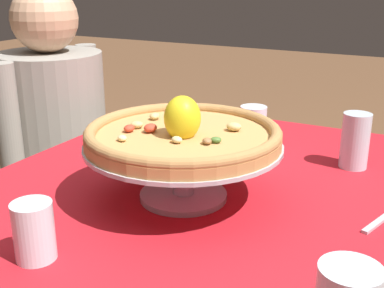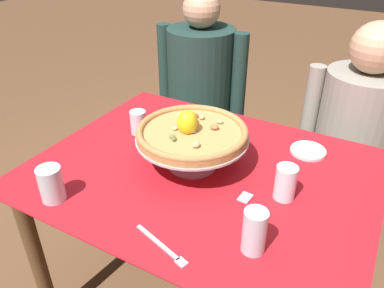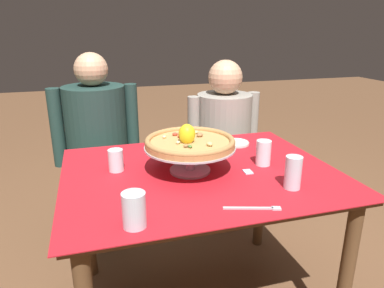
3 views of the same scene
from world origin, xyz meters
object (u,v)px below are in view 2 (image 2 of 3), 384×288
pizza_stand (192,145)px  dinner_fork (163,247)px  water_glass_side_right (285,185)px  diner_left (200,100)px  water_glass_side_left (138,124)px  pizza (192,132)px  side_plate (308,151)px  water_glass_front_left (52,186)px  sugar_packet (245,197)px  diner_right (353,140)px  water_glass_front_right (254,234)px

pizza_stand → dinner_fork: size_ratio=1.99×
water_glass_side_right → diner_left: 1.10m
water_glass_side_left → dinner_fork: 0.67m
pizza → diner_left: bearing=115.9°
pizza → water_glass_side_left: bearing=161.9°
side_plate → water_glass_side_right: bearing=-90.1°
water_glass_side_right → dinner_fork: (-0.22, -0.38, -0.05)m
water_glass_front_left → side_plate: bearing=46.4°
water_glass_front_left → diner_left: diner_left is taller
water_glass_side_right → diner_left: diner_left is taller
pizza_stand → diner_left: bearing=116.0°
dinner_fork → sugar_packet: (0.12, 0.31, -0.00)m
water_glass_front_left → water_glass_side_left: size_ratio=1.19×
pizza → water_glass_side_right: (0.35, -0.02, -0.09)m
water_glass_side_left → side_plate: water_glass_side_left is taller
pizza → sugar_packet: (0.25, -0.08, -0.14)m
pizza_stand → sugar_packet: 0.27m
water_glass_side_left → diner_right: diner_right is taller
water_glass_side_left → water_glass_front_left: bearing=-87.9°
pizza → diner_left: size_ratio=0.32×
water_glass_front_right → side_plate: bearing=89.4°
pizza → diner_right: 0.98m
pizza → water_glass_front_right: (0.35, -0.28, -0.08)m
water_glass_front_right → side_plate: (0.01, 0.57, -0.05)m
diner_left → side_plate: bearing=-33.7°
dinner_fork → diner_right: (0.35, 1.19, -0.17)m
dinner_fork → sugar_packet: dinner_fork is taller
pizza_stand → diner_right: 0.96m
water_glass_side_right → pizza_stand: bearing=177.3°
pizza_stand → water_glass_side_right: 0.35m
pizza_stand → pizza: size_ratio=1.02×
pizza_stand → dinner_fork: bearing=-71.9°
water_glass_side_left → side_plate: bearing=16.1°
water_glass_front_left → side_plate: water_glass_front_left is taller
pizza_stand → diner_right: bearing=59.3°
water_glass_front_right → diner_right: (0.13, 1.08, -0.23)m
side_plate → diner_left: 0.89m
side_plate → dinner_fork: side_plate is taller
dinner_fork → diner_left: 1.29m
pizza → pizza_stand: bearing=9.9°
water_glass_front_left → diner_right: diner_right is taller
water_glass_front_left → water_glass_side_left: water_glass_front_left is taller
water_glass_side_right → side_plate: size_ratio=0.86×
pizza_stand → pizza: bearing=-170.1°
pizza → diner_right: size_ratio=0.34×
diner_right → dinner_fork: bearing=-106.2°
dinner_fork → diner_left: size_ratio=0.17×
pizza → dinner_fork: pizza is taller
water_glass_side_left → water_glass_front_right: water_glass_front_right is taller
dinner_fork → diner_left: (-0.51, 1.18, -0.14)m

